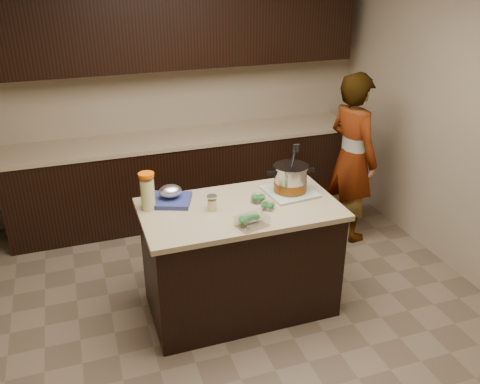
% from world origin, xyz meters
% --- Properties ---
extents(ground_plane, '(4.00, 4.00, 0.00)m').
position_xyz_m(ground_plane, '(0.00, 0.00, 0.00)').
color(ground_plane, brown).
rests_on(ground_plane, ground).
extents(room_shell, '(4.04, 4.04, 2.72)m').
position_xyz_m(room_shell, '(0.00, 0.00, 1.71)').
color(room_shell, tan).
rests_on(room_shell, ground).
extents(back_cabinets, '(3.60, 0.63, 2.33)m').
position_xyz_m(back_cabinets, '(0.00, 1.74, 0.94)').
color(back_cabinets, black).
rests_on(back_cabinets, ground).
extents(island, '(1.46, 0.81, 0.90)m').
position_xyz_m(island, '(0.00, 0.00, 0.45)').
color(island, black).
rests_on(island, ground).
extents(dish_towel, '(0.39, 0.39, 0.02)m').
position_xyz_m(dish_towel, '(0.45, 0.10, 0.91)').
color(dish_towel, '#587D54').
rests_on(dish_towel, island).
extents(stock_pot, '(0.38, 0.30, 0.38)m').
position_xyz_m(stock_pot, '(0.45, 0.10, 1.01)').
color(stock_pot, '#B7B7BC').
rests_on(stock_pot, dish_towel).
extents(lemonade_pitcher, '(0.12, 0.12, 0.28)m').
position_xyz_m(lemonade_pitcher, '(-0.64, 0.19, 1.03)').
color(lemonade_pitcher, '#D0CD7F').
rests_on(lemonade_pitcher, island).
extents(mason_jar, '(0.08, 0.08, 0.12)m').
position_xyz_m(mason_jar, '(-0.21, 0.02, 0.95)').
color(mason_jar, '#D0CD7F').
rests_on(mason_jar, island).
extents(broccoli_tub_left, '(0.13, 0.13, 0.05)m').
position_xyz_m(broccoli_tub_left, '(0.16, 0.03, 0.92)').
color(broccoli_tub_left, silver).
rests_on(broccoli_tub_left, island).
extents(broccoli_tub_right, '(0.13, 0.13, 0.05)m').
position_xyz_m(broccoli_tub_right, '(0.18, -0.10, 0.92)').
color(broccoli_tub_right, silver).
rests_on(broccoli_tub_right, island).
extents(broccoli_tub_rect, '(0.24, 0.20, 0.07)m').
position_xyz_m(broccoli_tub_rect, '(-0.02, -0.30, 0.93)').
color(broccoli_tub_rect, silver).
rests_on(broccoli_tub_rect, island).
extents(blue_tray, '(0.41, 0.37, 0.13)m').
position_xyz_m(blue_tray, '(-0.48, 0.25, 0.94)').
color(blue_tray, navy).
rests_on(blue_tray, island).
extents(person, '(0.50, 0.66, 1.64)m').
position_xyz_m(person, '(1.40, 0.77, 0.82)').
color(person, gray).
rests_on(person, ground).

